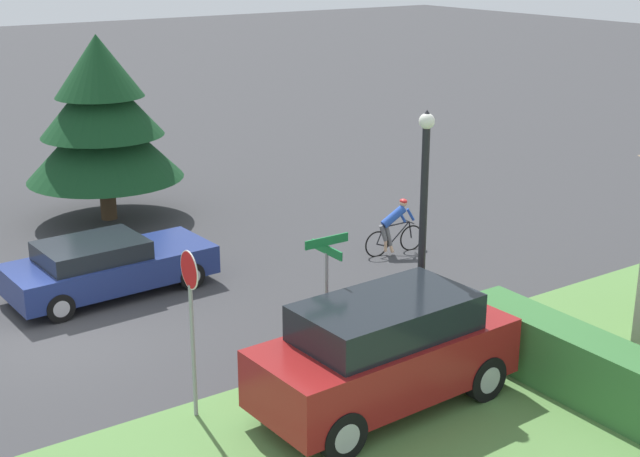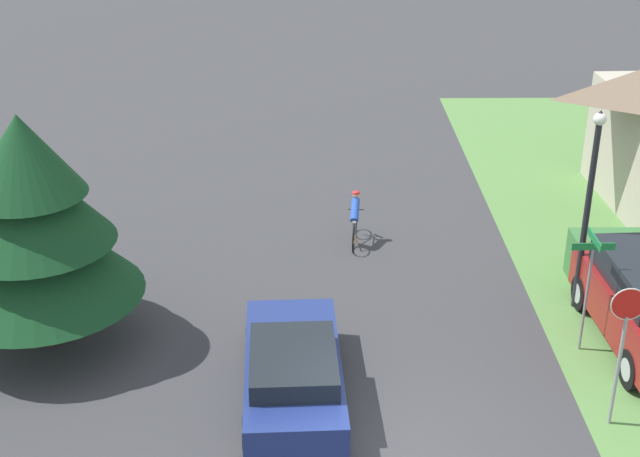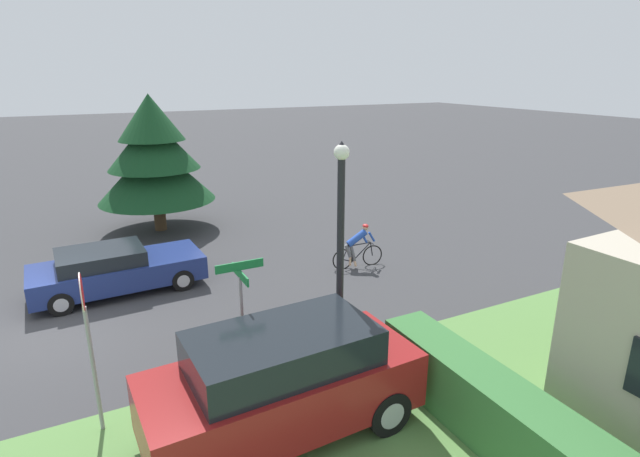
% 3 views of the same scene
% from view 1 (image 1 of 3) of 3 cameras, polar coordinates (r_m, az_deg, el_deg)
% --- Properties ---
extents(ground_plane, '(140.00, 140.00, 0.00)m').
position_cam_1_polar(ground_plane, '(18.91, -16.16, -6.59)').
color(ground_plane, '#38383A').
extents(sedan_left_lane, '(2.10, 4.66, 1.30)m').
position_cam_1_polar(sedan_left_lane, '(20.60, -13.45, -2.35)').
color(sedan_left_lane, navy).
rests_on(sedan_left_lane, ground).
extents(cyclist, '(0.44, 1.73, 1.43)m').
position_cam_1_polar(cyclist, '(22.66, 4.77, 0.07)').
color(cyclist, black).
rests_on(cyclist, ground).
extents(parked_suv_right, '(2.12, 4.70, 1.98)m').
position_cam_1_polar(parked_suv_right, '(15.16, 4.17, -7.92)').
color(parked_suv_right, maroon).
rests_on(parked_suv_right, ground).
extents(stop_sign, '(0.65, 0.07, 2.94)m').
position_cam_1_polar(stop_sign, '(14.59, -8.26, -4.80)').
color(stop_sign, gray).
rests_on(stop_sign, ground).
extents(street_lamp, '(0.29, 0.29, 4.82)m').
position_cam_1_polar(street_lamp, '(16.22, 6.62, 0.57)').
color(street_lamp, black).
rests_on(street_lamp, ground).
extents(street_name_sign, '(0.90, 0.90, 2.73)m').
position_cam_1_polar(street_name_sign, '(15.74, 0.43, -3.43)').
color(street_name_sign, gray).
rests_on(street_name_sign, ground).
extents(conifer_tall_near, '(4.38, 4.38, 5.23)m').
position_cam_1_polar(conifer_tall_near, '(25.64, -13.79, 6.88)').
color(conifer_tall_near, '#4C3823').
rests_on(conifer_tall_near, ground).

